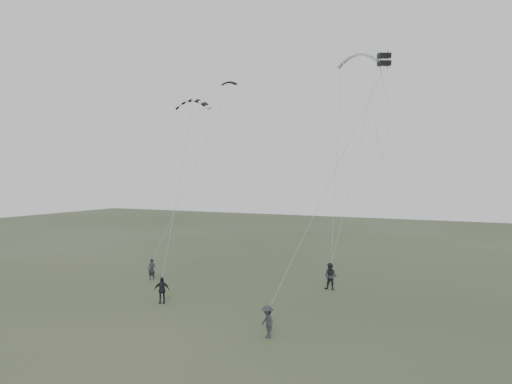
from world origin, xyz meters
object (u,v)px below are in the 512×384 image
at_px(flyer_center, 162,290).
at_px(kite_striped, 193,100).
at_px(flyer_left, 152,269).
at_px(kite_pale_large, 360,54).
at_px(flyer_far, 267,322).
at_px(kite_dark_small, 229,82).
at_px(kite_box, 384,59).
at_px(flyer_right, 331,276).

xyz_separation_m(flyer_center, kite_striped, (-1.52, 6.08, 13.24)).
height_order(flyer_left, kite_pale_large, kite_pale_large).
height_order(flyer_far, kite_striped, kite_striped).
height_order(flyer_left, kite_dark_small, kite_dark_small).
height_order(kite_dark_small, kite_box, kite_dark_small).
bearing_deg(kite_dark_small, flyer_center, -95.36).
distance_m(flyer_right, kite_pale_large, 17.38).
height_order(flyer_right, kite_box, kite_box).
relative_size(flyer_far, kite_box, 2.30).
distance_m(flyer_left, kite_box, 23.52).
distance_m(flyer_right, flyer_center, 12.19).
xyz_separation_m(kite_dark_small, kite_striped, (0.25, -6.13, -2.40)).
distance_m(flyer_center, flyer_far, 9.66).
height_order(flyer_right, kite_dark_small, kite_dark_small).
xyz_separation_m(flyer_right, kite_dark_small, (-10.52, 3.72, 15.52)).
bearing_deg(flyer_right, flyer_left, -164.40).
bearing_deg(kite_striped, kite_box, -25.20).
xyz_separation_m(flyer_right, kite_box, (4.74, -4.85, 14.20)).
xyz_separation_m(kite_pale_large, kite_box, (3.81, -9.04, -2.65)).
distance_m(flyer_left, kite_pale_large, 23.62).
xyz_separation_m(flyer_left, kite_pale_large, (14.76, 7.19, 16.97)).
height_order(flyer_right, kite_pale_large, kite_pale_large).
distance_m(flyer_center, kite_striped, 14.64).
relative_size(flyer_center, kite_box, 2.36).
height_order(kite_dark_small, kite_striped, kite_dark_small).
bearing_deg(kite_striped, flyer_left, 173.63).
distance_m(flyer_right, flyer_far, 11.72).
relative_size(flyer_right, kite_box, 2.69).
xyz_separation_m(flyer_right, kite_pale_large, (0.93, 4.19, 16.85)).
distance_m(flyer_right, kite_dark_small, 19.11).
bearing_deg(kite_dark_small, kite_box, -42.94).
bearing_deg(flyer_left, kite_pale_large, 13.28).
distance_m(flyer_far, kite_pale_large, 23.27).
bearing_deg(kite_dark_small, flyer_left, -129.81).
bearing_deg(flyer_far, kite_dark_small, 165.26).
bearing_deg(flyer_left, flyer_far, -44.24).
bearing_deg(flyer_center, flyer_right, 13.46).
bearing_deg(kite_box, kite_pale_large, 82.88).
height_order(flyer_far, kite_dark_small, kite_dark_small).
bearing_deg(flyer_left, kite_dark_small, 51.09).
distance_m(kite_pale_large, kite_box, 10.16).
bearing_deg(flyer_center, kite_dark_small, 67.58).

